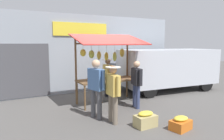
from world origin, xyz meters
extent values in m
plane|color=#514F4C|center=(0.00, 0.00, 0.00)|extent=(40.00, 40.00, 0.00)
cube|color=#8C939E|center=(0.00, -2.20, 1.70)|extent=(9.00, 0.25, 3.40)
cube|color=yellow|center=(0.25, -2.06, 2.75)|extent=(2.40, 0.06, 0.56)
cube|color=#47474C|center=(2.60, -2.07, 1.10)|extent=(1.90, 0.04, 2.10)
cube|color=brown|center=(0.00, 0.00, 0.85)|extent=(2.20, 0.90, 0.05)
cylinder|color=brown|center=(1.04, 0.39, 0.41)|extent=(0.06, 0.06, 0.83)
cylinder|color=brown|center=(-1.04, 0.39, 0.41)|extent=(0.06, 0.06, 0.83)
cylinder|color=brown|center=(1.04, -0.39, 0.41)|extent=(0.06, 0.06, 0.83)
cylinder|color=brown|center=(-1.04, -0.39, 0.41)|extent=(0.06, 0.06, 0.83)
cylinder|color=brown|center=(1.06, -0.40, 1.18)|extent=(0.07, 0.07, 2.35)
cylinder|color=brown|center=(-1.06, -0.40, 1.18)|extent=(0.07, 0.07, 2.35)
cylinder|color=brown|center=(0.00, -0.40, 2.15)|extent=(2.12, 0.06, 0.06)
cube|color=#B72D28|center=(0.00, 0.15, 2.30)|extent=(2.50, 1.46, 0.39)
cylinder|color=brown|center=(-0.82, -0.40, 2.06)|extent=(0.01, 0.01, 0.19)
ellipsoid|color=gold|center=(-0.82, -0.40, 1.79)|extent=(0.22, 0.21, 0.33)
cylinder|color=brown|center=(-0.47, -0.37, 1.99)|extent=(0.01, 0.01, 0.31)
ellipsoid|color=#B2CC4C|center=(-0.47, -0.37, 1.66)|extent=(0.23, 0.22, 0.36)
cylinder|color=brown|center=(-0.13, -0.39, 1.99)|extent=(0.01, 0.01, 0.31)
ellipsoid|color=yellow|center=(-0.13, -0.39, 1.68)|extent=(0.17, 0.15, 0.31)
cylinder|color=brown|center=(0.16, -0.41, 2.01)|extent=(0.01, 0.01, 0.27)
ellipsoid|color=gold|center=(0.16, -0.41, 1.72)|extent=(0.22, 0.21, 0.32)
cylinder|color=brown|center=(0.49, -0.34, 2.03)|extent=(0.01, 0.01, 0.23)
ellipsoid|color=#B2CC4C|center=(0.49, -0.34, 1.77)|extent=(0.22, 0.18, 0.29)
cylinder|color=brown|center=(0.79, -0.41, 2.06)|extent=(0.01, 0.01, 0.19)
ellipsoid|color=yellow|center=(0.79, -0.41, 1.83)|extent=(0.26, 0.25, 0.26)
sphere|color=#729E4C|center=(-0.14, -0.11, 0.98)|extent=(0.20, 0.20, 0.20)
ellipsoid|color=orange|center=(0.70, 0.01, 0.95)|extent=(0.26, 0.25, 0.14)
ellipsoid|color=gold|center=(-0.92, 0.18, 0.93)|extent=(0.15, 0.20, 0.10)
cylinder|color=#232328|center=(-0.37, -0.88, 0.38)|extent=(0.14, 0.14, 0.77)
cylinder|color=#232328|center=(-0.37, -0.62, 0.38)|extent=(0.14, 0.14, 0.77)
cube|color=gold|center=(-0.37, -0.75, 1.04)|extent=(0.22, 0.47, 0.54)
cylinder|color=gold|center=(-0.37, -1.04, 1.06)|extent=(0.09, 0.09, 0.50)
cylinder|color=gold|center=(-0.37, -0.46, 1.06)|extent=(0.09, 0.09, 0.50)
sphere|color=#8C664C|center=(-0.37, -0.75, 1.45)|extent=(0.21, 0.21, 0.21)
cylinder|color=beige|center=(-0.37, -0.75, 1.51)|extent=(0.40, 0.40, 0.02)
cylinder|color=#726656|center=(0.74, 1.86, 0.39)|extent=(0.14, 0.14, 0.78)
cylinder|color=#726656|center=(0.73, 1.60, 0.39)|extent=(0.14, 0.14, 0.78)
cube|color=gold|center=(0.73, 1.73, 1.06)|extent=(0.24, 0.48, 0.55)
cylinder|color=gold|center=(0.74, 2.03, 1.08)|extent=(0.09, 0.09, 0.51)
cylinder|color=gold|center=(0.72, 1.44, 1.08)|extent=(0.09, 0.09, 0.51)
sphere|color=#A87A5B|center=(0.73, 1.73, 1.47)|extent=(0.22, 0.22, 0.22)
cylinder|color=beige|center=(0.73, 1.73, 1.54)|extent=(0.41, 0.41, 0.02)
cylinder|color=navy|center=(-0.57, 1.05, 0.39)|extent=(0.14, 0.14, 0.78)
cylinder|color=navy|center=(-0.63, 0.79, 0.39)|extent=(0.14, 0.14, 0.78)
cube|color=black|center=(-0.60, 0.92, 1.06)|extent=(0.32, 0.51, 0.56)
cylinder|color=black|center=(-0.53, 1.21, 1.08)|extent=(0.09, 0.09, 0.51)
cylinder|color=black|center=(-0.66, 0.63, 1.08)|extent=(0.09, 0.09, 0.51)
sphere|color=tan|center=(-0.60, 0.92, 1.48)|extent=(0.22, 0.22, 0.22)
cylinder|color=#4C4C51|center=(0.96, 1.34, 0.42)|extent=(0.14, 0.14, 0.85)
cylinder|color=#4C4C51|center=(1.04, 1.07, 0.42)|extent=(0.14, 0.14, 0.85)
cube|color=#476B9E|center=(1.00, 1.21, 1.15)|extent=(0.35, 0.55, 0.60)
cylinder|color=#476B9E|center=(0.91, 1.51, 1.17)|extent=(0.09, 0.09, 0.55)
cylinder|color=#476B9E|center=(1.09, 0.90, 1.17)|extent=(0.09, 0.09, 0.55)
sphere|color=tan|center=(1.00, 1.21, 1.60)|extent=(0.23, 0.23, 0.23)
cube|color=silver|center=(-3.34, -0.54, 1.10)|extent=(4.56, 2.26, 1.55)
cube|color=black|center=(-2.03, -0.67, 1.38)|extent=(1.58, 1.94, 0.68)
cylinder|color=black|center=(-1.77, 0.14, 0.33)|extent=(0.67, 0.24, 0.66)
cylinder|color=black|center=(-1.93, -1.51, 0.33)|extent=(0.67, 0.24, 0.66)
cylinder|color=black|center=(-4.75, 0.43, 0.33)|extent=(0.67, 0.24, 0.66)
cylinder|color=black|center=(-4.91, -1.23, 0.33)|extent=(0.67, 0.24, 0.66)
cube|color=tan|center=(0.11, 2.36, 0.15)|extent=(0.57, 0.37, 0.31)
ellipsoid|color=yellow|center=(0.11, 2.36, 0.36)|extent=(0.43, 0.27, 0.12)
cube|color=#D1661E|center=(-0.55, 2.94, 0.12)|extent=(0.59, 0.46, 0.25)
ellipsoid|color=yellow|center=(-0.55, 2.94, 0.30)|extent=(0.40, 0.28, 0.12)
camera|label=1|loc=(3.31, 6.50, 2.18)|focal=33.04mm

